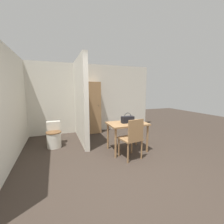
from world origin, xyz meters
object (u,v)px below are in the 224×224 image
Objects in this scene: dining_table at (127,127)px; wooden_chair at (132,137)px; wooden_cabinet at (93,108)px; handbag at (128,119)px; space_heater at (136,125)px; toilet at (54,136)px.

dining_table is 1.04× the size of wooden_chair.
handbag is at bearing -77.88° from wooden_cabinet.
handbag is 0.75× the size of space_heater.
dining_table is 3.10× the size of handbag.
wooden_cabinet is at bearing 101.74° from dining_table.
handbag reaches higher than dining_table.
wooden_cabinet is (-0.42, 1.94, 0.10)m from handbag.
handbag is at bearing 67.56° from wooden_chair.
toilet is 0.37× the size of wooden_cabinet.
wooden_chair is (-0.11, -0.48, -0.12)m from dining_table.
wooden_cabinet is at bearing 88.70° from wooden_chair.
handbag is at bearing 35.79° from dining_table.
space_heater is at bearing -11.70° from wooden_cabinet.
wooden_cabinet is 4.35× the size of space_heater.
handbag is 2.09m from space_heater.
toilet is (-1.67, 1.45, -0.23)m from wooden_chair.
dining_table is 1.45× the size of toilet.
dining_table is 0.53× the size of wooden_cabinet.
handbag is (1.80, -0.96, 0.54)m from toilet.
dining_table is 2.06m from space_heater.
wooden_chair is at bearing -122.02° from space_heater.
handbag reaches higher than toilet.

